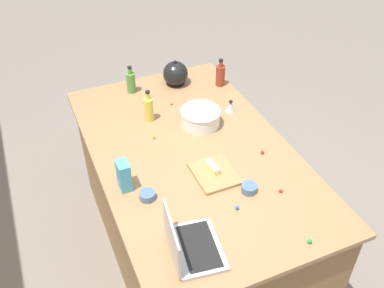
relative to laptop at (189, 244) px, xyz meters
The scene contains 20 objects.
ground_plane 1.19m from the laptop, 24.50° to the right, with size 12.00×12.00×0.00m, color slate.
island_counter 0.88m from the laptop, 24.50° to the right, with size 1.86×1.12×0.90m.
laptop is the anchor object (origin of this frame).
mixing_bowl_large 0.98m from the laptop, 27.29° to the right, with size 0.25×0.25×0.11m.
bottle_oil 1.07m from the laptop, ahead, with size 0.06×0.06×0.21m.
bottle_soy 1.48m from the laptop, 31.71° to the right, with size 0.07×0.07×0.20m.
bottle_olive 1.43m from the laptop, ahead, with size 0.06×0.06×0.20m.
kettle 1.49m from the laptop, 19.32° to the right, with size 0.21×0.18×0.20m.
cutting_board 0.53m from the laptop, 38.50° to the right, with size 0.26×0.22×0.02m, color #AD7F4C.
butter_stick_left 0.55m from the laptop, 36.81° to the right, with size 0.11×0.04×0.04m, color #F4E58C.
ramekin_small 0.50m from the laptop, 62.61° to the right, with size 0.08×0.08×0.04m, color slate.
ramekin_medium 0.40m from the laptop, ahead, with size 0.08×0.08×0.04m, color slate.
kitchen_timer 1.17m from the laptop, 36.61° to the right, with size 0.07×0.07×0.08m.
candy_bag 0.54m from the laptop, 16.08° to the left, with size 0.09×0.06×0.17m, color #4CA5CC.
candy_0 0.36m from the laptop, 66.45° to the right, with size 0.02×0.02×0.02m, color blue.
candy_1 0.82m from the laptop, 54.81° to the right, with size 0.02×0.02×0.02m, color red.
candy_2 0.57m from the laptop, 108.57° to the right, with size 0.02×0.02×0.02m, color green.
candy_3 0.62m from the laptop, 75.17° to the right, with size 0.02×0.02×0.02m, color red.
candy_4 1.22m from the laptop, 17.43° to the right, with size 0.02×0.02×0.02m, color orange.
candy_5 0.87m from the laptop, ahead, with size 0.02×0.02×0.02m, color orange.
Camera 1 is at (-1.81, 0.78, 2.54)m, focal length 40.80 mm.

